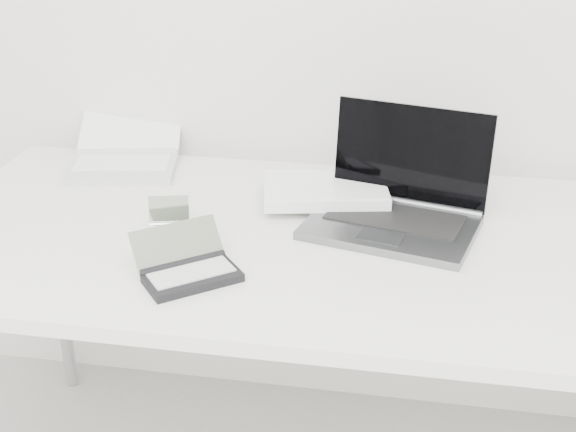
% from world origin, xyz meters
% --- Properties ---
extents(desk, '(1.60, 0.80, 0.73)m').
position_xyz_m(desk, '(0.00, 1.55, 0.68)').
color(desk, white).
rests_on(desk, ground).
extents(laptop_large, '(0.50, 0.38, 0.23)m').
position_xyz_m(laptop_large, '(0.12, 1.67, 0.77)').
color(laptop_large, slate).
rests_on(laptop_large, desk).
extents(netbook_open_white, '(0.31, 0.37, 0.10)m').
position_xyz_m(netbook_open_white, '(-0.50, 1.86, 0.75)').
color(netbook_open_white, silver).
rests_on(netbook_open_white, desk).
extents(pda_silver, '(0.10, 0.10, 0.07)m').
position_xyz_m(pda_silver, '(-0.28, 1.51, 0.74)').
color(pda_silver, '#B7B7BB').
rests_on(pda_silver, desk).
extents(palmtop_charcoal, '(0.22, 0.22, 0.08)m').
position_xyz_m(palmtop_charcoal, '(-0.19, 1.34, 0.75)').
color(palmtop_charcoal, black).
rests_on(palmtop_charcoal, desk).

